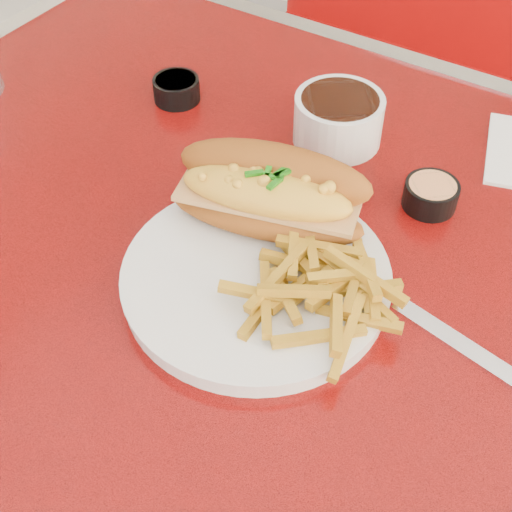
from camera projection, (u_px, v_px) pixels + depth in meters
The scene contains 9 objects.
diner_table at pixel (315, 371), 0.80m from camera, with size 1.23×0.83×0.77m.
booth_bench_far at pixel (493, 187), 1.50m from camera, with size 1.20×0.51×0.90m.
dinner_plate at pixel (256, 278), 0.66m from camera, with size 0.31×0.31×0.02m.
mac_hoagie at pixel (269, 193), 0.68m from camera, with size 0.21×0.14×0.09m.
fries_pile at pixel (317, 286), 0.62m from camera, with size 0.12×0.11×0.03m, color gold, non-canonical shape.
fork at pixel (330, 279), 0.65m from camera, with size 0.03×0.13×0.00m.
gravy_ramekin at pixel (338, 118), 0.80m from camera, with size 0.12×0.12×0.06m.
sauce_cup_left at pixel (176, 88), 0.87m from camera, with size 0.06×0.06×0.03m.
sauce_cup_right at pixel (431, 194), 0.73m from camera, with size 0.07×0.07×0.03m.
Camera 1 is at (0.19, -0.42, 1.27)m, focal length 50.00 mm.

